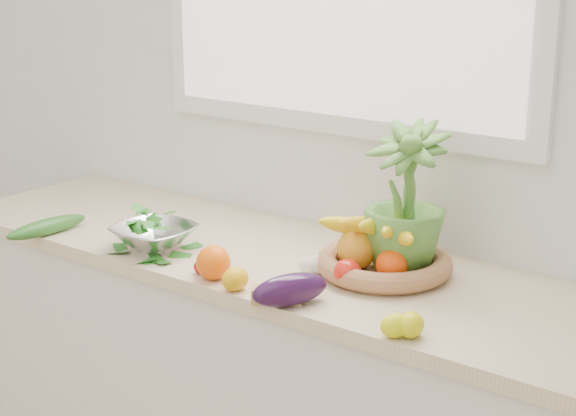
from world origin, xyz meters
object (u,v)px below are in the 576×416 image
Objects in this scene: eggplant at (290,290)px; potted_herb at (406,196)px; apple at (347,274)px; fruit_basket at (383,255)px; colander_with_spinach at (154,230)px; cucumber at (47,227)px.

potted_herb reaches higher than eggplant.
eggplant is at bearing -108.31° from potted_herb.
eggplant is (-0.05, -0.18, 0.00)m from apple.
potted_herb is at bearing 71.69° from eggplant.
fruit_basket reaches higher than apple.
colander_with_spinach is (-0.67, -0.25, -0.16)m from potted_herb.
colander_with_spinach is at bearing 170.70° from eggplant.
cucumber is 1.20× the size of colander_with_spinach.
apple is at bearing 11.01° from cucumber.
cucumber is at bearing -168.99° from apple.
potted_herb reaches higher than colander_with_spinach.
apple is 0.14m from fruit_basket.
fruit_basket is (0.02, 0.14, 0.01)m from apple.
fruit_basket is 1.66× the size of colander_with_spinach.
potted_herb is at bearing 67.82° from apple.
fruit_basket is (0.07, 0.32, 0.01)m from eggplant.
potted_herb reaches higher than fruit_basket.
cucumber is (-0.96, -0.19, -0.01)m from apple.
apple is 0.33× the size of colander_with_spinach.
colander_with_spinach reaches higher than cucumber.
colander_with_spinach is (-0.55, 0.09, 0.02)m from eggplant.
fruit_basket is (0.98, 0.33, 0.03)m from cucumber.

